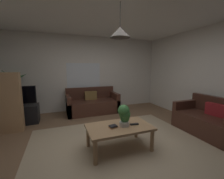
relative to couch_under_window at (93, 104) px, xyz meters
The scene contains 18 objects.
floor 2.15m from the couch_under_window, 89.79° to the right, with size 5.20×5.19×0.02m, color brown.
rug 2.35m from the couch_under_window, 89.81° to the right, with size 3.38×2.86×0.01m, color tan.
wall_back 1.12m from the couch_under_window, 89.08° to the left, with size 5.32×0.06×2.57m, color silver.
wall_right 3.54m from the couch_under_window, 38.97° to the right, with size 0.06×5.19×2.57m, color silver.
ceiling 3.14m from the couch_under_window, 89.79° to the right, with size 5.20×5.19×0.02m, color white.
window_pane 0.96m from the couch_under_window, 111.78° to the left, with size 1.16×0.01×1.09m, color white.
couch_under_window is the anchor object (origin of this frame).
couch_right_side 3.27m from the couch_under_window, 49.03° to the right, with size 0.80×1.36×0.82m.
coffee_table 2.35m from the couch_under_window, 91.04° to the right, with size 1.17×0.69×0.45m.
book_on_table_0 2.38m from the couch_under_window, 94.23° to the right, with size 0.14×0.10×0.02m, color #99663F.
book_on_table_1 2.39m from the couch_under_window, 94.20° to the right, with size 0.13×0.10×0.02m, color black.
remote_on_table_0 2.41m from the couch_under_window, 84.13° to the right, with size 0.05×0.16×0.02m, color black.
potted_plant_on_table 2.38m from the couch_under_window, 88.73° to the right, with size 0.23×0.22×0.39m.
tv_stand 2.06m from the couch_under_window, behind, with size 0.90×0.44×0.50m, color black.
tv 2.12m from the couch_under_window, behind, with size 0.84×0.16×0.52m.
potted_palm_corner 2.26m from the couch_under_window, behind, with size 0.88×0.91×1.50m.
bookshelf_corner 2.40m from the couch_under_window, 160.65° to the right, with size 0.70×0.31×1.40m.
pendant_lamp 2.96m from the couch_under_window, 91.04° to the right, with size 0.34×0.34×0.56m.
Camera 1 is at (-1.06, -2.51, 1.52)m, focal length 23.20 mm.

